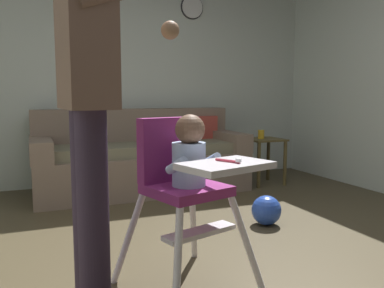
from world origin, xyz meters
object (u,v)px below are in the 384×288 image
at_px(high_chair, 186,170).
at_px(toy_ball, 266,210).
at_px(couch, 141,159).
at_px(adult_standing, 88,94).
at_px(sippy_cup, 261,134).
at_px(side_table, 264,151).
at_px(wall_clock, 192,7).

distance_m(high_chair, toy_ball, 1.29).
xyz_separation_m(couch, high_chair, (-0.35, -2.21, 0.29)).
relative_size(high_chair, adult_standing, 0.52).
xyz_separation_m(couch, sippy_cup, (1.33, -0.22, 0.24)).
xyz_separation_m(side_table, sippy_cup, (-0.04, 0.00, 0.19)).
height_order(toy_ball, side_table, side_table).
bearing_deg(high_chair, side_table, 122.78).
xyz_separation_m(toy_ball, side_table, (0.78, 1.28, 0.26)).
bearing_deg(wall_clock, adult_standing, -120.47).
distance_m(couch, side_table, 1.39).
distance_m(high_chair, sippy_cup, 2.61).
bearing_deg(wall_clock, toy_ball, -95.13).
relative_size(couch, toy_ball, 9.47).
distance_m(toy_ball, side_table, 1.53).
bearing_deg(side_table, toy_ball, -121.34).
bearing_deg(side_table, wall_clock, 131.03).
bearing_deg(sippy_cup, high_chair, -130.15).
bearing_deg(sippy_cup, wall_clock, 128.98).
xyz_separation_m(toy_ball, wall_clock, (0.18, 1.98, 1.94)).
xyz_separation_m(high_chair, toy_ball, (0.94, 0.71, -0.50)).
distance_m(adult_standing, side_table, 3.06).
relative_size(side_table, sippy_cup, 5.20).
bearing_deg(adult_standing, sippy_cup, 38.76).
bearing_deg(couch, adult_standing, -20.28).
height_order(high_chair, wall_clock, wall_clock).
height_order(high_chair, side_table, high_chair).
xyz_separation_m(couch, toy_ball, (0.60, -1.50, -0.22)).
distance_m(side_table, wall_clock, 1.91).
xyz_separation_m(high_chair, sippy_cup, (1.68, 2.00, -0.05)).
height_order(adult_standing, toy_ball, adult_standing).
distance_m(side_table, sippy_cup, 0.19).
bearing_deg(adult_standing, wall_clock, 55.12).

